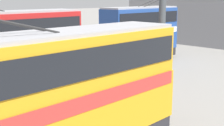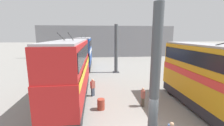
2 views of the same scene
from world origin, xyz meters
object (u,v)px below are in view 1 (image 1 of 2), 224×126
object	(u,v)px
bus_left_near	(60,94)
person_aisle_midway	(37,107)
oil_drum	(2,100)
bus_right_far	(141,31)
bus_right_near	(8,47)
person_by_right_row	(36,81)

from	to	relation	value
bus_left_near	person_aisle_midway	xyz separation A→B (m)	(1.81, 4.59, -2.10)
bus_left_near	oil_drum	xyz separation A→B (m)	(1.64, 8.07, -2.51)
bus_right_far	bus_right_near	bearing A→B (deg)	-180.00
bus_left_near	person_aisle_midway	size ratio (longest dim) A/B	6.59
bus_left_near	bus_right_far	xyz separation A→B (m)	(17.42, 10.57, 0.12)
bus_right_far	person_aisle_midway	xyz separation A→B (m)	(-15.60, -5.98, -2.22)
bus_right_far	oil_drum	xyz separation A→B (m)	(-15.78, -2.50, -2.63)
bus_left_near	person_by_right_row	size ratio (longest dim) A/B	6.20
person_aisle_midway	bus_left_near	bearing A→B (deg)	159.23
bus_left_near	bus_right_near	xyz separation A→B (m)	(3.50, 10.57, 0.14)
bus_right_near	person_aisle_midway	size ratio (longest dim) A/B	6.75
bus_right_near	person_by_right_row	distance (m)	2.97
bus_right_near	person_aisle_midway	distance (m)	6.61
person_by_right_row	bus_right_near	bearing A→B (deg)	77.40
bus_right_far	oil_drum	world-z (taller)	bus_right_far
person_aisle_midway	person_by_right_row	world-z (taller)	person_by_right_row
bus_left_near	bus_right_near	world-z (taller)	bus_right_near
bus_left_near	bus_right_near	distance (m)	11.14
bus_left_near	bus_right_far	distance (m)	20.37
bus_right_far	person_aisle_midway	world-z (taller)	bus_right_far
oil_drum	bus_right_near	bearing A→B (deg)	53.39
bus_right_far	person_by_right_row	distance (m)	13.29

